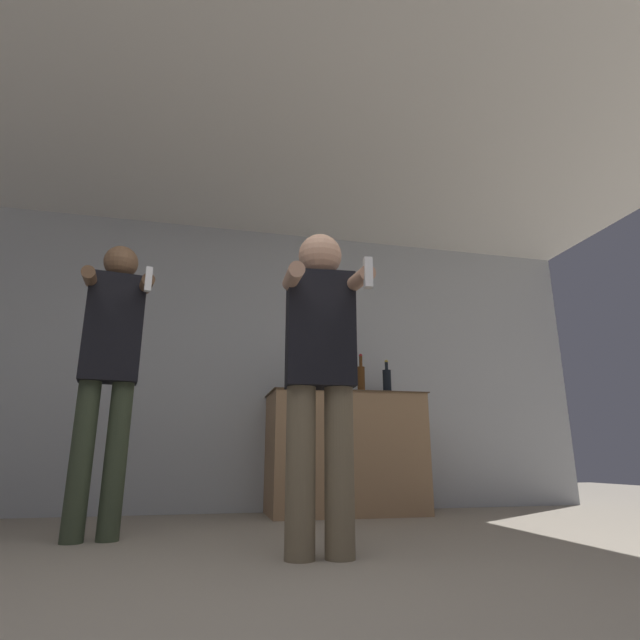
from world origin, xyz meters
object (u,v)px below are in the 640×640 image
(bottle_tall_gin, at_px, (361,378))
(bottle_brown_liquor, at_px, (325,379))
(bottle_amber_bourbon, at_px, (289,377))
(person_woman_foreground, at_px, (320,364))
(person_man_side, at_px, (110,359))
(bottle_green_wine, at_px, (387,381))

(bottle_tall_gin, relative_size, bottle_brown_liquor, 1.16)
(bottle_amber_bourbon, bearing_deg, person_woman_foreground, -94.20)
(bottle_amber_bourbon, bearing_deg, person_man_side, -141.70)
(person_man_side, bearing_deg, bottle_amber_bourbon, 38.30)
(person_man_side, bearing_deg, bottle_green_wine, 24.87)
(bottle_tall_gin, xyz_separation_m, bottle_amber_bourbon, (-0.63, 0.00, -0.01))
(person_man_side, bearing_deg, bottle_tall_gin, 27.57)
(bottle_green_wine, distance_m, bottle_brown_liquor, 0.56)
(bottle_amber_bourbon, xyz_separation_m, person_man_side, (-1.23, -0.97, -0.09))
(person_woman_foreground, bearing_deg, person_man_side, 145.91)
(bottle_tall_gin, bearing_deg, bottle_brown_liquor, 180.00)
(person_woman_foreground, bearing_deg, bottle_amber_bourbon, 85.80)
(bottle_green_wine, bearing_deg, bottle_tall_gin, 180.00)
(bottle_tall_gin, relative_size, person_man_side, 0.20)
(bottle_green_wine, xyz_separation_m, bottle_brown_liquor, (-0.56, 0.00, 0.00))
(bottle_amber_bourbon, distance_m, bottle_brown_liquor, 0.31)
(bottle_green_wine, relative_size, bottle_brown_liquor, 1.02)
(person_woman_foreground, height_order, person_man_side, person_man_side)
(person_woman_foreground, distance_m, person_man_side, 1.34)
(person_woman_foreground, xyz_separation_m, person_man_side, (-1.11, 0.75, 0.12))
(bottle_amber_bourbon, relative_size, person_woman_foreground, 0.20)
(bottle_tall_gin, xyz_separation_m, person_man_side, (-1.87, -0.97, -0.09))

